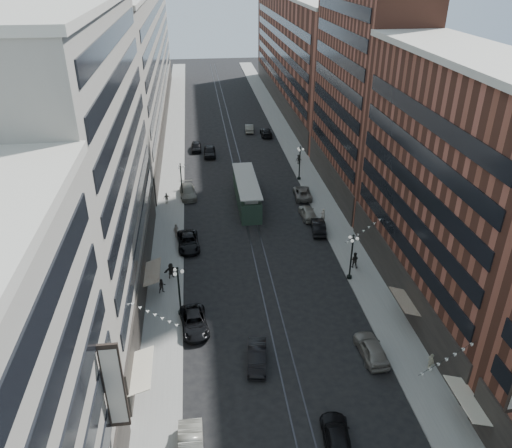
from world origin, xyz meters
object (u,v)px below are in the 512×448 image
lamppost_sw_far (179,289)px  lamppost_sw_mid (181,180)px  lamppost_se_mid (300,162)px  car_4 (372,349)px  streetcar (247,193)px  pedestrian_8 (323,215)px  car_5 (257,357)px  car_12 (266,132)px  lamppost_se_far (352,255)px  car_7 (188,242)px  car_9 (196,147)px  pedestrian_9 (299,159)px  pedestrian_5 (171,271)px  car_11 (302,193)px  pedestrian_6 (167,198)px  car_extra_0 (308,212)px  pedestrian_2 (162,286)px  pedestrian_4 (431,362)px  car_6 (337,436)px  pedestrian_extra_1 (176,230)px  car_13 (210,151)px  pedestrian_7 (354,260)px  car_8 (188,192)px  car_14 (249,128)px  car_10 (318,226)px  car_2 (194,322)px

lamppost_sw_far → lamppost_sw_mid: bearing=90.0°
lamppost_se_mid → car_4: 40.03m
streetcar → car_4: (7.67, -32.34, -0.88)m
pedestrian_8 → car_5: bearing=50.0°
lamppost_se_mid → car_12: bearing=95.2°
lamppost_se_far → car_7: (-17.60, 9.15, -2.33)m
car_9 → pedestrian_9: 19.58m
lamppost_sw_far → car_9: bearing=87.1°
car_5 → pedestrian_9: 48.00m
streetcar → car_5: streetcar is taller
car_5 → pedestrian_5: 16.16m
streetcar → car_11: 8.54m
lamppost_sw_mid → car_4: lamppost_sw_mid is taller
streetcar → car_9: bearing=106.2°
pedestrian_6 → car_extra_0: bearing=145.2°
pedestrian_2 → lamppost_se_far: bearing=-20.8°
pedestrian_4 → streetcar: bearing=17.7°
car_6 → pedestrian_extra_1: 34.38m
car_4 → pedestrian_4: size_ratio=2.88×
pedestrian_2 → pedestrian_6: bearing=69.4°
pedestrian_4 → car_13: size_ratio=0.33×
pedestrian_2 → pedestrian_7: size_ratio=0.86×
car_8 → pedestrian_7: bearing=-54.6°
pedestrian_6 → car_12: bearing=-138.3°
car_9 → car_14: (10.91, 9.89, -0.01)m
car_extra_0 → pedestrian_5: bearing=33.6°
pedestrian_4 → car_11: pedestrian_4 is taller
lamppost_se_mid → car_6: 48.97m
car_10 → car_12: size_ratio=0.91×
car_8 → pedestrian_5: bearing=-100.4°
car_5 → car_7: car_7 is taller
car_12 → lamppost_se_mid: bearing=97.1°
lamppost_se_far → lamppost_sw_mid: bearing=128.7°
car_7 → pedestrian_9: 31.66m
lamppost_sw_far → car_4: (16.87, -7.93, -2.26)m
car_10 → pedestrian_9: 23.71m
streetcar → car_12: bearing=76.8°
lamppost_se_far → pedestrian_6: (-20.62, 21.64, -2.13)m
lamppost_sw_far → pedestrian_6: 25.82m
car_2 → pedestrian_7: (18.25, 8.35, 0.37)m
car_7 → pedestrian_7: size_ratio=2.87×
car_4 → pedestrian_2: 22.19m
lamppost_sw_mid → car_12: lamppost_sw_mid is taller
lamppost_se_far → car_7: size_ratio=1.00×
pedestrian_7 → pedestrian_8: (-0.85, 11.37, -0.02)m
car_6 → pedestrian_7: pedestrian_7 is taller
streetcar → car_2: (-7.90, -26.65, -0.98)m
pedestrian_8 → car_extra_0: size_ratio=0.40×
car_8 → car_12: 31.04m
car_7 → pedestrian_7: bearing=-24.4°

